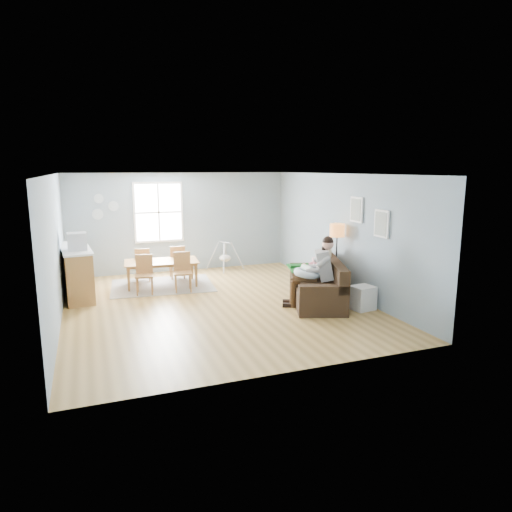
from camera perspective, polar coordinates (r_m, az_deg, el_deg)
name	(u,v)px	position (r m, az deg, el deg)	size (l,w,h in m)	color
room	(214,188)	(9.27, -5.32, 8.43)	(8.40, 9.40, 3.90)	olive
window	(159,212)	(12.59, -12.09, 5.36)	(1.32, 0.08, 1.62)	white
pictures	(368,216)	(9.60, 13.88, 4.83)	(0.05, 1.34, 0.74)	white
wall_plates	(103,207)	(12.45, -18.55, 5.81)	(0.67, 0.02, 0.66)	#A4B8C5
sofa	(319,287)	(9.86, 7.94, -3.85)	(1.67, 2.43, 0.91)	black
green_throw	(311,268)	(10.51, 6.93, -1.49)	(1.02, 0.85, 0.04)	#13551E
beige_pillow	(327,259)	(10.35, 8.83, -0.34)	(0.15, 0.53, 0.53)	beige
father	(316,269)	(9.42, 7.45, -1.63)	(1.10, 0.79, 1.47)	gray
nursing_pillow	(307,273)	(9.42, 6.41, -2.15)	(0.56, 0.56, 0.15)	#C8DFFA
infant	(307,268)	(9.43, 6.33, -1.54)	(0.15, 0.40, 0.15)	white
toddler	(315,265)	(9.95, 7.35, -1.12)	(0.58, 0.42, 0.86)	white
floor_lamp	(337,236)	(10.30, 10.09, 2.44)	(0.32, 0.32, 1.60)	black
storage_cube	(362,298)	(9.49, 13.14, -5.12)	(0.49, 0.44, 0.48)	silver
rug	(162,285)	(11.37, -11.61, -3.62)	(2.40, 1.82, 0.01)	gray
dining_table	(162,273)	(11.30, -11.67, -2.15)	(1.74, 0.97, 0.61)	olive
chair_sw	(144,272)	(10.66, -13.78, -1.95)	(0.46, 0.46, 0.89)	brown
chair_se	(182,269)	(10.71, -9.18, -1.63)	(0.46, 0.46, 0.91)	brown
chair_nw	(143,263)	(11.83, -13.99, -0.82)	(0.42, 0.42, 0.85)	brown
chair_ne	(177,260)	(11.87, -9.80, -0.54)	(0.41, 0.41, 0.87)	brown
counter	(77,271)	(10.89, -21.45, -1.80)	(0.74, 2.02, 1.11)	olive
monitor	(77,241)	(10.39, -21.50, 1.72)	(0.40, 0.38, 0.37)	silver
baby_swing	(225,257)	(12.79, -3.89, -0.18)	(1.03, 1.03, 0.79)	silver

